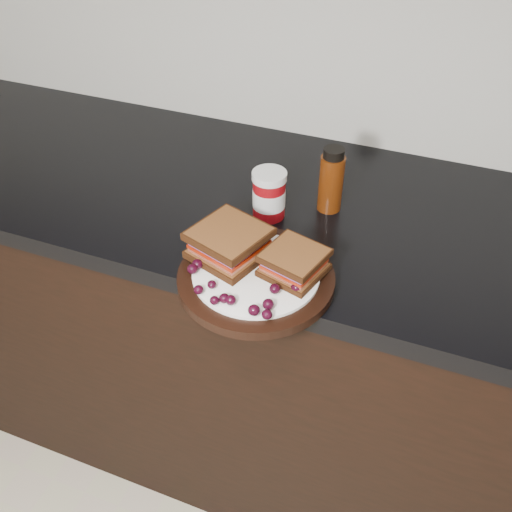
{
  "coord_description": "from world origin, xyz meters",
  "views": [
    {
      "loc": [
        0.43,
        0.75,
        1.59
      ],
      "look_at": [
        0.16,
        1.44,
        0.96
      ],
      "focal_mm": 40.0,
      "sensor_mm": 36.0,
      "label": 1
    }
  ],
  "objects": [
    {
      "name": "base_cabinets",
      "position": [
        0.0,
        1.7,
        0.43
      ],
      "size": [
        3.96,
        0.58,
        0.86
      ],
      "primitive_type": "cube",
      "color": "black",
      "rests_on": "ground_plane"
    },
    {
      "name": "countertop",
      "position": [
        0.0,
        1.7,
        0.88
      ],
      "size": [
        3.98,
        0.6,
        0.04
      ],
      "primitive_type": "cube",
      "color": "black",
      "rests_on": "base_cabinets"
    },
    {
      "name": "plate",
      "position": [
        0.16,
        1.44,
        0.91
      ],
      "size": [
        0.28,
        0.28,
        0.02
      ],
      "primitive_type": "cylinder",
      "color": "black",
      "rests_on": "countertop"
    },
    {
      "name": "sandwich_left",
      "position": [
        0.1,
        1.47,
        0.95
      ],
      "size": [
        0.15,
        0.15,
        0.06
      ],
      "primitive_type": null,
      "rotation": [
        0.0,
        0.0,
        -0.32
      ],
      "color": "brown",
      "rests_on": "plate"
    },
    {
      "name": "sandwich_right",
      "position": [
        0.22,
        1.47,
        0.95
      ],
      "size": [
        0.12,
        0.12,
        0.04
      ],
      "primitive_type": null,
      "rotation": [
        0.0,
        0.0,
        -0.27
      ],
      "color": "brown",
      "rests_on": "plate"
    },
    {
      "name": "grape_0",
      "position": [
        0.06,
        1.4,
        0.93
      ],
      "size": [
        0.02,
        0.02,
        0.02
      ],
      "primitive_type": "ellipsoid",
      "color": "black",
      "rests_on": "plate"
    },
    {
      "name": "grape_1",
      "position": [
        0.1,
        1.38,
        0.93
      ],
      "size": [
        0.02,
        0.02,
        0.01
      ],
      "primitive_type": "ellipsoid",
      "color": "black",
      "rests_on": "plate"
    },
    {
      "name": "grape_2",
      "position": [
        0.09,
        1.36,
        0.93
      ],
      "size": [
        0.02,
        0.02,
        0.02
      ],
      "primitive_type": "ellipsoid",
      "color": "black",
      "rests_on": "plate"
    },
    {
      "name": "grape_3",
      "position": [
        0.12,
        1.35,
        0.93
      ],
      "size": [
        0.02,
        0.02,
        0.01
      ],
      "primitive_type": "ellipsoid",
      "color": "black",
      "rests_on": "plate"
    },
    {
      "name": "grape_4",
      "position": [
        0.14,
        1.35,
        0.93
      ],
      "size": [
        0.02,
        0.02,
        0.02
      ],
      "primitive_type": "ellipsoid",
      "color": "black",
      "rests_on": "plate"
    },
    {
      "name": "grape_5",
      "position": [
        0.15,
        1.35,
        0.93
      ],
      "size": [
        0.02,
        0.02,
        0.02
      ],
      "primitive_type": "ellipsoid",
      "color": "black",
      "rests_on": "plate"
    },
    {
      "name": "grape_6",
      "position": [
        0.19,
        1.35,
        0.93
      ],
      "size": [
        0.02,
        0.02,
        0.02
      ],
      "primitive_type": "ellipsoid",
      "color": "black",
      "rests_on": "plate"
    },
    {
      "name": "grape_7",
      "position": [
        0.21,
        1.35,
        0.93
      ],
      "size": [
        0.02,
        0.02,
        0.02
      ],
      "primitive_type": "ellipsoid",
      "color": "black",
      "rests_on": "plate"
    },
    {
      "name": "grape_8",
      "position": [
        0.21,
        1.37,
        0.93
      ],
      "size": [
        0.02,
        0.02,
        0.02
      ],
      "primitive_type": "ellipsoid",
      "color": "black",
      "rests_on": "plate"
    },
    {
      "name": "grape_9",
      "position": [
        0.21,
        1.41,
        0.93
      ],
      "size": [
        0.02,
        0.02,
        0.02
      ],
      "primitive_type": "ellipsoid",
      "color": "black",
      "rests_on": "plate"
    },
    {
      "name": "grape_10",
      "position": [
        0.24,
        1.42,
        0.93
      ],
      "size": [
        0.02,
        0.02,
        0.02
      ],
      "primitive_type": "ellipsoid",
      "color": "black",
      "rests_on": "plate"
    },
    {
      "name": "grape_11",
      "position": [
        0.23,
        1.44,
        0.93
      ],
      "size": [
        0.02,
        0.02,
        0.02
      ],
      "primitive_type": "ellipsoid",
      "color": "black",
      "rests_on": "plate"
    },
    {
      "name": "grape_12",
      "position": [
        0.24,
        1.44,
        0.93
      ],
      "size": [
        0.02,
        0.02,
        0.02
      ],
      "primitive_type": "ellipsoid",
      "color": "black",
      "rests_on": "plate"
    },
    {
      "name": "grape_13",
      "position": [
        0.23,
        1.5,
        0.93
      ],
      "size": [
        0.02,
        0.02,
        0.02
      ],
      "primitive_type": "ellipsoid",
      "color": "black",
      "rests_on": "plate"
    },
    {
      "name": "grape_14",
      "position": [
        0.11,
        1.5,
        0.93
      ],
      "size": [
        0.02,
        0.02,
        0.01
      ],
      "primitive_type": "ellipsoid",
      "color": "black",
      "rests_on": "plate"
    },
    {
      "name": "grape_15",
      "position": [
        0.11,
        1.48,
        0.93
      ],
      "size": [
        0.02,
        0.02,
        0.02
      ],
      "primitive_type": "ellipsoid",
      "color": "black",
      "rests_on": "plate"
    },
    {
      "name": "grape_16",
      "position": [
        0.08,
        1.47,
        0.93
      ],
      "size": [
        0.02,
        0.02,
        0.02
      ],
      "primitive_type": "ellipsoid",
      "color": "black",
      "rests_on": "plate"
    },
    {
      "name": "grape_17",
      "position": [
        0.08,
        1.45,
        0.93
      ],
      "size": [
        0.02,
        0.02,
        0.02
      ],
      "primitive_type": "ellipsoid",
      "color": "black",
      "rests_on": "plate"
    },
    {
      "name": "grape_18",
      "position": [
        0.06,
        1.42,
        0.93
      ],
      "size": [
        0.02,
        0.02,
        0.02
      ],
      "primitive_type": "ellipsoid",
      "color": "black",
      "rests_on": "plate"
    },
    {
      "name": "grape_19",
      "position": [
        0.11,
        1.5,
        0.93
      ],
      "size": [
        0.02,
        0.02,
        0.02
      ],
      "primitive_type": "ellipsoid",
      "color": "black",
      "rests_on": "plate"
    },
    {
      "name": "grape_20",
      "position": [
        0.1,
        1.46,
        0.93
      ],
      "size": [
        0.02,
        0.02,
        0.02
      ],
      "primitive_type": "ellipsoid",
      "color": "black",
      "rests_on": "plate"
    },
    {
      "name": "grape_21",
      "position": [
        0.09,
        1.45,
        0.93
      ],
      "size": [
        0.02,
        0.02,
        0.01
      ],
      "primitive_type": "ellipsoid",
      "color": "black",
      "rests_on": "plate"
    },
    {
      "name": "condiment_jar",
      "position": [
        0.11,
        1.64,
        0.95
      ],
      "size": [
        0.08,
        0.08,
        0.1
      ],
      "primitive_type": "cylinder",
      "rotation": [
        0.0,
        0.0,
        0.21
      ],
      "color": "maroon",
      "rests_on": "countertop"
    },
    {
      "name": "oil_bottle",
      "position": [
        0.22,
        1.71,
        0.97
      ],
      "size": [
        0.06,
        0.06,
        0.14
      ],
      "primitive_type": "cylinder",
      "rotation": [
        0.0,
        0.0,
        0.17
      ],
      "color": "#481D07",
      "rests_on": "countertop"
    }
  ]
}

